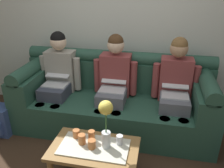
# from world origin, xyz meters

# --- Properties ---
(back_wall_patterned) EXTENTS (6.00, 0.12, 2.90)m
(back_wall_patterned) POSITION_xyz_m (0.00, 1.70, 1.45)
(back_wall_patterned) COLOR silver
(back_wall_patterned) RESTS_ON ground_plane
(couch) EXTENTS (2.47, 0.88, 0.96)m
(couch) POSITION_xyz_m (0.00, 1.17, 0.37)
(couch) COLOR #234738
(couch) RESTS_ON ground_plane
(person_left) EXTENTS (0.56, 0.67, 1.22)m
(person_left) POSITION_xyz_m (-0.75, 1.17, 0.66)
(person_left) COLOR #383D4C
(person_left) RESTS_ON ground_plane
(person_middle) EXTENTS (0.56, 0.67, 1.22)m
(person_middle) POSITION_xyz_m (0.00, 1.17, 0.66)
(person_middle) COLOR #595B66
(person_middle) RESTS_ON ground_plane
(person_right) EXTENTS (0.56, 0.67, 1.22)m
(person_right) POSITION_xyz_m (0.75, 1.17, 0.66)
(person_right) COLOR #595B66
(person_right) RESTS_ON ground_plane
(coffee_table) EXTENTS (0.84, 0.50, 0.38)m
(coffee_table) POSITION_xyz_m (0.00, 0.22, 0.32)
(coffee_table) COLOR olive
(coffee_table) RESTS_ON ground_plane
(flower_vase) EXTENTS (0.13, 0.13, 0.49)m
(flower_vase) POSITION_xyz_m (0.11, 0.23, 0.68)
(flower_vase) COLOR silver
(flower_vase) RESTS_ON coffee_table
(cup_near_left) EXTENTS (0.07, 0.07, 0.10)m
(cup_near_left) POSITION_xyz_m (-0.12, 0.23, 0.43)
(cup_near_left) COLOR #B26633
(cup_near_left) RESTS_ON coffee_table
(cup_near_right) EXTENTS (0.08, 0.08, 0.09)m
(cup_near_right) POSITION_xyz_m (-0.01, 0.19, 0.42)
(cup_near_right) COLOR #B26633
(cup_near_right) RESTS_ON coffee_table
(cup_far_center) EXTENTS (0.07, 0.07, 0.08)m
(cup_far_center) POSITION_xyz_m (-0.21, 0.32, 0.42)
(cup_far_center) COLOR #B26633
(cup_far_center) RESTS_ON coffee_table
(cup_far_left) EXTENTS (0.06, 0.06, 0.09)m
(cup_far_left) POSITION_xyz_m (0.23, 0.30, 0.43)
(cup_far_left) COLOR silver
(cup_far_left) RESTS_ON coffee_table
(cup_far_right) EXTENTS (0.07, 0.07, 0.11)m
(cup_far_right) POSITION_xyz_m (-0.05, 0.30, 0.43)
(cup_far_right) COLOR #B26633
(cup_far_right) RESTS_ON coffee_table
(backpack_left) EXTENTS (0.31, 0.28, 0.38)m
(backpack_left) POSITION_xyz_m (-1.38, 0.68, 0.19)
(backpack_left) COLOR #33477A
(backpack_left) RESTS_ON ground_plane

